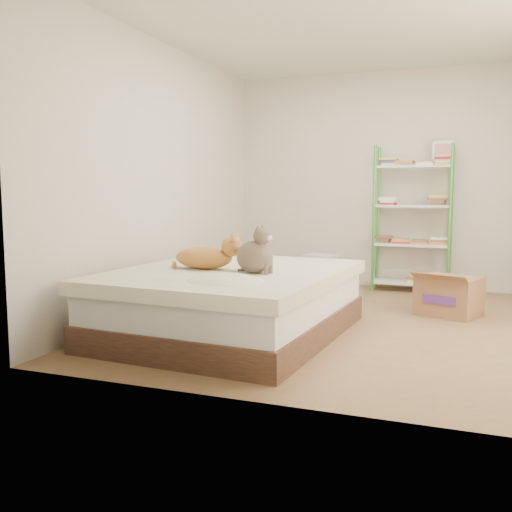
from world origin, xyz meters
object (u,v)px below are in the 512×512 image
at_px(orange_cat, 204,255).
at_px(white_bin, 321,272).
at_px(grey_cat, 255,250).
at_px(cardboard_box, 449,296).
at_px(shelf_unit, 413,215).
at_px(bed, 232,302).

height_order(orange_cat, white_bin, orange_cat).
xyz_separation_m(grey_cat, white_bin, (-0.09, 2.47, -0.51)).
xyz_separation_m(orange_cat, white_bin, (0.39, 2.38, -0.44)).
height_order(grey_cat, cardboard_box, grey_cat).
bearing_deg(shelf_unit, white_bin, -164.21).
height_order(cardboard_box, white_bin, cardboard_box).
relative_size(bed, cardboard_box, 3.35).
distance_m(orange_cat, grey_cat, 0.49).
xyz_separation_m(bed, shelf_unit, (1.18, 2.62, 0.62)).
bearing_deg(bed, orange_cat, -163.84).
bearing_deg(orange_cat, cardboard_box, 33.68).
distance_m(grey_cat, white_bin, 2.52).
bearing_deg(cardboard_box, grey_cat, -111.16).
bearing_deg(orange_cat, bed, 8.54).
distance_m(orange_cat, cardboard_box, 2.40).
xyz_separation_m(shelf_unit, white_bin, (-1.01, -0.29, -0.68)).
bearing_deg(white_bin, shelf_unit, 15.79).
bearing_deg(cardboard_box, white_bin, 168.74).
relative_size(grey_cat, cardboard_box, 0.55).
bearing_deg(grey_cat, shelf_unit, -13.64).
bearing_deg(orange_cat, shelf_unit, 58.55).
height_order(bed, orange_cat, orange_cat).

